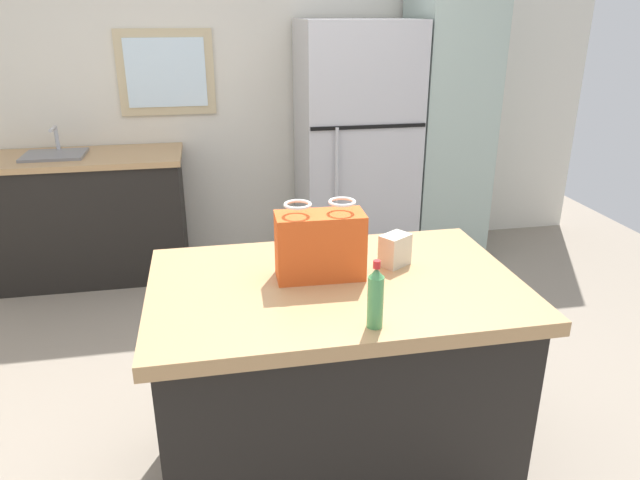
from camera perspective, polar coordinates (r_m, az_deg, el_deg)
The scene contains 9 objects.
ground at distance 2.88m, azimuth -3.33°, elevation -18.03°, with size 6.81×6.81×0.00m, color gray.
back_wall at distance 4.60m, azimuth -7.97°, elevation 14.56°, with size 5.68×0.13×2.58m.
kitchen_island at distance 2.42m, azimuth 1.40°, elevation -13.46°, with size 1.38×0.89×0.88m.
refrigerator at distance 4.38m, azimuth 3.45°, elevation 8.99°, with size 0.81×0.73×1.77m.
tall_cabinet at distance 4.57m, azimuth 12.11°, elevation 10.96°, with size 0.54×0.66×2.07m.
sink_counter at distance 4.49m, azimuth -21.25°, elevation 2.25°, with size 1.31×0.61×1.09m.
shopping_bag at distance 2.18m, azimuth 0.00°, elevation -0.48°, with size 0.33×0.16×0.30m.
small_box at distance 2.33m, azimuth 7.29°, elevation -0.96°, with size 0.11×0.08×0.13m, color beige.
bottle at distance 1.86m, azimuth 5.42°, elevation -5.60°, with size 0.05×0.05×0.23m.
Camera 1 is at (-0.27, -2.21, 1.83)m, focal length 32.94 mm.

